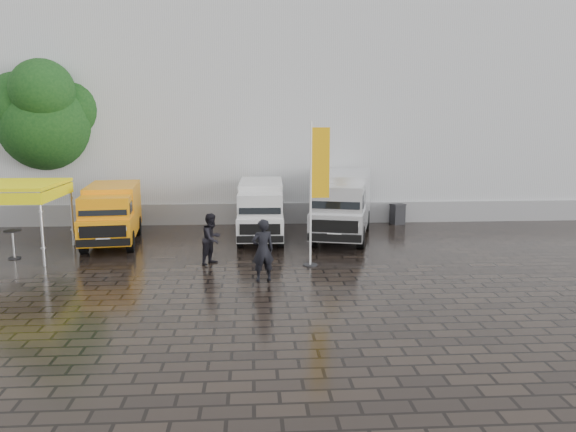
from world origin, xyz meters
The scene contains 13 objects.
ground centered at (0.00, 0.00, 0.00)m, with size 120.00×120.00×0.00m, color black.
exhibition_hall centered at (2.00, 16.00, 6.00)m, with size 44.00×16.00×12.00m, color silver.
hall_plinth centered at (2.00, 7.95, 0.50)m, with size 44.00×0.15×1.00m, color gray.
van_yellow centered at (-7.56, 4.09, 1.16)m, with size 1.93×5.03×2.32m, color orange, non-canonical shape.
van_white centered at (-1.51, 4.70, 1.17)m, with size 1.80×5.41×2.34m, color silver, non-canonical shape.
van_silver centered at (1.96, 4.70, 1.35)m, with size 2.07×6.21×2.69m, color silver, non-canonical shape.
canopy_tent centered at (-10.66, 2.16, 2.55)m, with size 3.43×3.43×2.71m.
flagpole centered at (0.29, 0.08, 2.75)m, with size 0.88×0.50×4.93m.
tree centered at (-11.48, 8.55, 5.08)m, with size 4.41×4.41×7.91m.
cocktail_table centered at (-10.52, 1.74, 0.52)m, with size 0.60×0.60×1.04m, color black.
wheelie_bin centered at (5.08, 7.45, 0.49)m, with size 0.59×0.59×0.99m, color black.
person_front centered at (-1.56, -1.66, 0.98)m, with size 0.72×0.47×1.97m, color black.
person_tent centered at (-3.29, 0.52, 0.90)m, with size 0.87×0.68×1.79m, color black.
Camera 1 is at (-1.86, -18.66, 5.05)m, focal length 35.00 mm.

